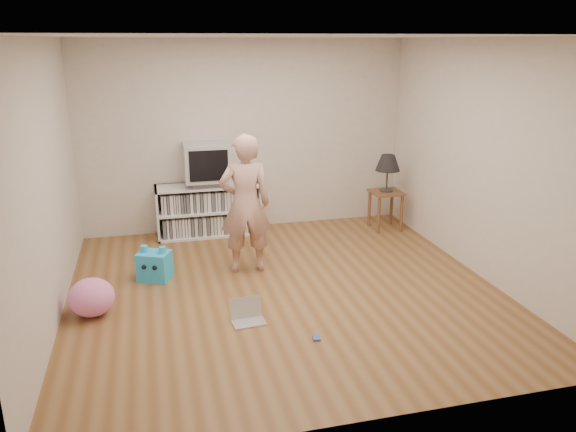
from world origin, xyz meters
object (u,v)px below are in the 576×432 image
at_px(crt_tv, 207,162).
at_px(table_lamp, 388,164).
at_px(person, 245,204).
at_px(laptop, 247,315).
at_px(plush_pink, 91,297).
at_px(media_unit, 209,210).
at_px(side_table, 386,200).
at_px(dvd_deck, 207,183).
at_px(plush_blue, 155,265).

bearing_deg(crt_tv, table_lamp, -8.54).
xyz_separation_m(table_lamp, person, (-2.17, -1.01, -0.14)).
xyz_separation_m(crt_tv, laptop, (0.06, -2.59, -0.96)).
relative_size(table_lamp, plush_pink, 1.17).
bearing_deg(media_unit, side_table, -8.97).
distance_m(person, plush_pink, 1.91).
distance_m(media_unit, crt_tv, 0.67).
bearing_deg(plush_pink, table_lamp, 24.52).
bearing_deg(dvd_deck, table_lamp, -8.61).
distance_m(media_unit, dvd_deck, 0.39).
distance_m(side_table, laptop, 3.28).
bearing_deg(media_unit, table_lamp, -8.97).
distance_m(laptop, plush_pink, 1.52).
relative_size(side_table, laptop, 1.67).
height_order(person, plush_blue, person).
relative_size(laptop, plush_pink, 0.75).
bearing_deg(media_unit, plush_blue, -118.79).
bearing_deg(person, laptop, 82.53).
bearing_deg(table_lamp, media_unit, 171.03).
distance_m(dvd_deck, laptop, 2.69).
bearing_deg(table_lamp, crt_tv, 171.46).
distance_m(dvd_deck, side_table, 2.49).
bearing_deg(person, table_lamp, -152.53).
bearing_deg(person, media_unit, -76.29).
distance_m(dvd_deck, crt_tv, 0.29).
distance_m(media_unit, laptop, 2.63).
xyz_separation_m(laptop, plush_pink, (-1.44, 0.48, 0.13)).
relative_size(crt_tv, plush_blue, 1.44).
relative_size(side_table, person, 0.34).
relative_size(laptop, plush_blue, 0.79).
xyz_separation_m(laptop, plush_blue, (-0.83, 1.22, 0.11)).
xyz_separation_m(crt_tv, person, (0.28, -1.37, -0.22)).
xyz_separation_m(side_table, table_lamp, (-0.00, 0.00, 0.53)).
height_order(plush_blue, plush_pink, plush_blue).
xyz_separation_m(crt_tv, plush_blue, (-0.77, -1.38, -0.85)).
bearing_deg(table_lamp, plush_blue, -162.50).
bearing_deg(crt_tv, laptop, -88.68).
height_order(dvd_deck, laptop, dvd_deck).
bearing_deg(dvd_deck, media_unit, 90.00).
relative_size(dvd_deck, person, 0.28).
height_order(table_lamp, plush_pink, table_lamp).
xyz_separation_m(table_lamp, plush_pink, (-3.82, -1.74, -0.75)).
distance_m(crt_tv, laptop, 2.77).
relative_size(crt_tv, table_lamp, 1.17).
bearing_deg(laptop, plush_pink, 156.36).
distance_m(person, laptop, 1.44).
height_order(laptop, plush_pink, plush_pink).
height_order(person, laptop, person).
relative_size(dvd_deck, plush_blue, 1.08).
distance_m(dvd_deck, plush_blue, 1.68).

